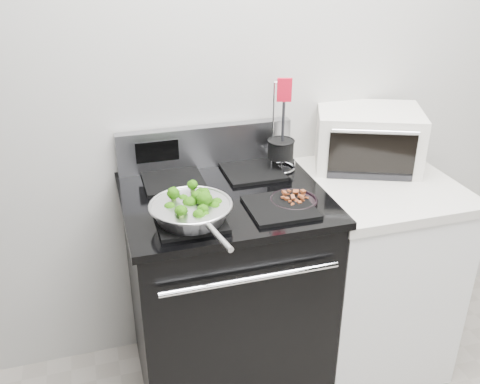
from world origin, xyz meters
name	(u,v)px	position (x,y,z in m)	size (l,w,h in m)	color
back_wall	(270,68)	(0.00, 1.75, 1.35)	(4.00, 0.02, 2.70)	#B6B3AD
gas_range	(225,291)	(-0.30, 1.41, 0.49)	(0.79, 0.69, 1.13)	black
counter	(368,271)	(0.39, 1.41, 0.46)	(0.62, 0.68, 0.92)	white
skillet	(191,211)	(-0.47, 1.23, 1.00)	(0.30, 0.46, 0.06)	silver
broccoli_pile	(191,206)	(-0.47, 1.23, 1.02)	(0.23, 0.23, 0.08)	#113304
bacon_plate	(294,198)	(-0.06, 1.28, 0.97)	(0.18, 0.18, 0.04)	black
utensil_holder	(281,154)	(0.00, 1.58, 1.02)	(0.13, 0.13, 0.40)	silver
toaster_oven	(368,138)	(0.41, 1.59, 1.05)	(0.54, 0.48, 0.26)	silver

